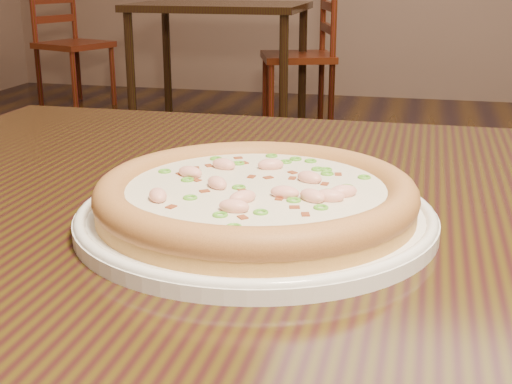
% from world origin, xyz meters
% --- Properties ---
extents(hero_table, '(1.20, 0.80, 0.75)m').
position_xyz_m(hero_table, '(-0.18, -0.37, 0.65)').
color(hero_table, black).
rests_on(hero_table, ground).
extents(plate, '(0.31, 0.31, 0.02)m').
position_xyz_m(plate, '(-0.30, -0.42, 0.76)').
color(plate, white).
rests_on(plate, hero_table).
extents(pizza, '(0.27, 0.27, 0.03)m').
position_xyz_m(pizza, '(-0.30, -0.42, 0.78)').
color(pizza, '#BA8F47').
rests_on(pizza, plate).
extents(bg_table_left, '(1.00, 0.70, 0.75)m').
position_xyz_m(bg_table_left, '(-1.39, 3.16, 0.65)').
color(bg_table_left, black).
rests_on(bg_table_left, ground).
extents(chair_a, '(0.54, 0.54, 0.95)m').
position_xyz_m(chair_a, '(-2.64, 3.66, 0.44)').
color(chair_a, '#4E2505').
rests_on(chair_a, ground).
extents(chair_b, '(0.53, 0.53, 0.95)m').
position_xyz_m(chair_b, '(-0.89, 3.34, 0.44)').
color(chair_b, '#4E2505').
rests_on(chair_b, ground).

